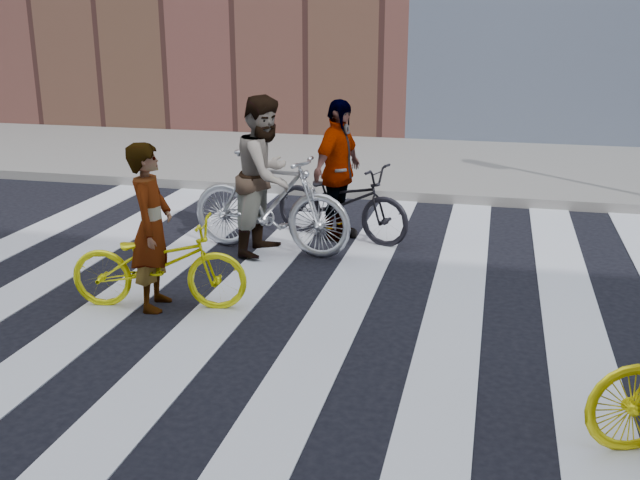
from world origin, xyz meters
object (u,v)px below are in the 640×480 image
(bike_dark_rear, at_px, (341,201))
(rider_mid, at_px, (266,176))
(bike_yellow_left, at_px, (159,264))
(rider_left, at_px, (151,227))
(rider_rear, at_px, (338,171))
(bike_silver_mid, at_px, (270,203))

(bike_dark_rear, distance_m, rider_mid, 1.15)
(bike_yellow_left, distance_m, rider_left, 0.37)
(rider_mid, distance_m, rider_rear, 1.02)
(rider_mid, bearing_deg, bike_dark_rear, -37.67)
(bike_silver_mid, height_order, bike_dark_rear, bike_silver_mid)
(bike_silver_mid, distance_m, rider_rear, 1.02)
(bike_yellow_left, height_order, bike_silver_mid, bike_silver_mid)
(bike_dark_rear, distance_m, rider_rear, 0.40)
(bike_dark_rear, height_order, rider_rear, rider_rear)
(rider_mid, bearing_deg, rider_left, 173.02)
(rider_left, distance_m, rider_rear, 2.95)
(rider_left, height_order, rider_rear, rider_rear)
(rider_left, bearing_deg, bike_silver_mid, -26.43)
(bike_silver_mid, relative_size, rider_left, 1.25)
(bike_dark_rear, bearing_deg, rider_rear, 107.04)
(bike_yellow_left, relative_size, rider_mid, 0.91)
(bike_yellow_left, height_order, rider_rear, rider_rear)
(bike_yellow_left, xyz_separation_m, rider_mid, (0.49, 1.94, 0.49))
(bike_dark_rear, height_order, rider_left, rider_left)
(bike_dark_rear, xyz_separation_m, rider_rear, (-0.05, 0.00, 0.39))
(bike_silver_mid, distance_m, rider_left, 2.03)
(bike_yellow_left, distance_m, rider_mid, 2.06)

